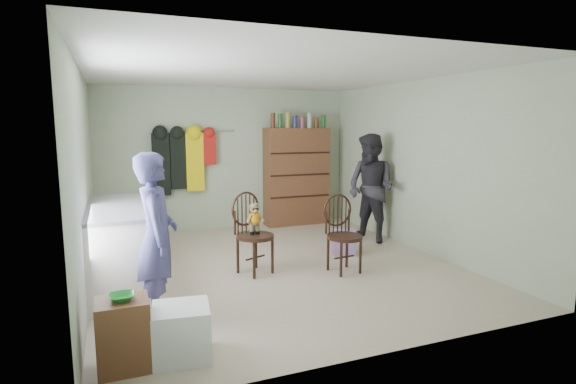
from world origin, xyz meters
name	(u,v)px	position (x,y,z in m)	size (l,w,h in m)	color
ground_plane	(276,266)	(0.00, 0.00, 0.00)	(5.00, 5.00, 0.00)	beige
room_walls	(262,145)	(0.00, 0.53, 1.58)	(5.00, 5.00, 5.00)	beige
counter	(117,246)	(-1.95, 0.00, 0.47)	(0.64, 1.86, 0.94)	silver
stool	(124,335)	(-1.95, -1.96, 0.27)	(0.38, 0.33, 0.55)	brown
bowl	(121,297)	(-1.95, -1.96, 0.57)	(0.19, 0.19, 0.05)	green
plastic_tub	(181,332)	(-1.51, -1.94, 0.21)	(0.44, 0.42, 0.42)	white
chair_front	(252,227)	(-0.36, -0.13, 0.58)	(0.60, 0.60, 1.02)	#331B11
chair_far	(342,231)	(0.72, -0.49, 0.53)	(0.47, 0.47, 0.98)	#331B11
striped_bag	(344,242)	(1.11, 0.16, 0.17)	(0.33, 0.25, 0.35)	pink
person_left	(157,237)	(-1.60, -1.13, 0.80)	(0.59, 0.38, 1.61)	#444279
person_right	(371,188)	(1.85, 0.67, 0.86)	(0.84, 0.65, 1.72)	#2D2B33
dresser	(296,176)	(1.25, 2.30, 0.92)	(1.20, 0.39, 2.07)	brown
coat_rack	(182,161)	(-0.83, 2.38, 1.25)	(1.42, 0.12, 1.09)	#99999E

